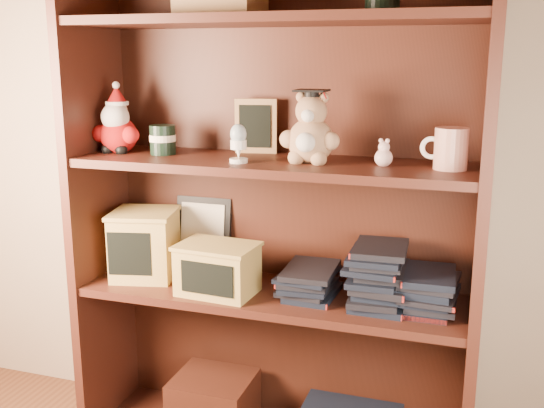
% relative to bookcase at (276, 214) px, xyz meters
% --- Properties ---
extents(bookcase, '(1.20, 0.35, 1.60)m').
position_rel_bookcase_xyz_m(bookcase, '(0.00, 0.00, 0.00)').
color(bookcase, '#401B12').
rests_on(bookcase, ground).
extents(shelf_lower, '(1.14, 0.33, 0.02)m').
position_rel_bookcase_xyz_m(shelf_lower, '(0.00, -0.05, -0.24)').
color(shelf_lower, '#401B12').
rests_on(shelf_lower, ground).
extents(shelf_upper, '(1.14, 0.33, 0.02)m').
position_rel_bookcase_xyz_m(shelf_upper, '(0.00, -0.05, 0.16)').
color(shelf_upper, '#401B12').
rests_on(shelf_upper, ground).
extents(santa_plush, '(0.16, 0.11, 0.22)m').
position_rel_bookcase_xyz_m(santa_plush, '(-0.50, -0.06, 0.25)').
color(santa_plush, '#A50F0F').
rests_on(santa_plush, shelf_upper).
extents(teachers_tin, '(0.08, 0.08, 0.09)m').
position_rel_bookcase_xyz_m(teachers_tin, '(-0.35, -0.05, 0.22)').
color(teachers_tin, black).
rests_on(teachers_tin, shelf_upper).
extents(chalkboard_plaque, '(0.13, 0.08, 0.17)m').
position_rel_bookcase_xyz_m(chalkboard_plaque, '(-0.09, 0.06, 0.25)').
color(chalkboard_plaque, '#9E7547').
rests_on(chalkboard_plaque, shelf_upper).
extents(egg_cup, '(0.05, 0.05, 0.11)m').
position_rel_bookcase_xyz_m(egg_cup, '(-0.07, -0.13, 0.23)').
color(egg_cup, white).
rests_on(egg_cup, shelf_upper).
extents(grad_teddy_bear, '(0.17, 0.15, 0.21)m').
position_rel_bookcase_xyz_m(grad_teddy_bear, '(0.12, -0.06, 0.25)').
color(grad_teddy_bear, tan).
rests_on(grad_teddy_bear, shelf_upper).
extents(pink_figurine, '(0.05, 0.05, 0.08)m').
position_rel_bookcase_xyz_m(pink_figurine, '(0.32, -0.05, 0.20)').
color(pink_figurine, beige).
rests_on(pink_figurine, shelf_upper).
extents(teacher_mug, '(0.12, 0.09, 0.11)m').
position_rel_bookcase_xyz_m(teacher_mug, '(0.49, -0.05, 0.23)').
color(teacher_mug, silver).
rests_on(teacher_mug, shelf_upper).
extents(certificate_frame, '(0.19, 0.05, 0.24)m').
position_rel_bookcase_xyz_m(certificate_frame, '(-0.28, 0.09, -0.11)').
color(certificate_frame, black).
rests_on(certificate_frame, shelf_lower).
extents(treats_box, '(0.24, 0.24, 0.21)m').
position_rel_bookcase_xyz_m(treats_box, '(-0.42, -0.05, -0.12)').
color(treats_box, tan).
rests_on(treats_box, shelf_lower).
extents(pencils_box, '(0.24, 0.18, 0.15)m').
position_rel_bookcase_xyz_m(pencils_box, '(-0.15, -0.12, -0.15)').
color(pencils_box, tan).
rests_on(pencils_box, shelf_lower).
extents(book_stack_left, '(0.14, 0.20, 0.10)m').
position_rel_bookcase_xyz_m(book_stack_left, '(0.12, -0.05, -0.18)').
color(book_stack_left, black).
rests_on(book_stack_left, shelf_lower).
extents(book_stack_mid, '(0.14, 0.20, 0.16)m').
position_rel_bookcase_xyz_m(book_stack_mid, '(0.32, -0.05, -0.15)').
color(book_stack_mid, black).
rests_on(book_stack_mid, shelf_lower).
extents(book_stack_right, '(0.14, 0.20, 0.11)m').
position_rel_bookcase_xyz_m(book_stack_right, '(0.46, -0.05, -0.17)').
color(book_stack_right, black).
rests_on(book_stack_right, shelf_lower).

